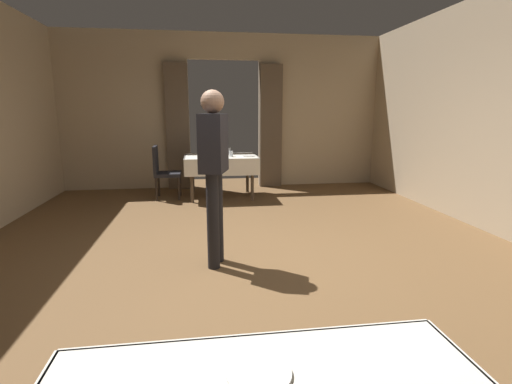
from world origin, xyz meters
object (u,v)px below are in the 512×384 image
plate_mid_a (248,156)px  glass_mid_b (231,154)px  glass_mid_c (211,152)px  dining_table_mid (221,161)px  glass_mid_d (229,151)px  plate_near_c (259,374)px  chair_mid_left (163,170)px  person_waiter_by_doorway (214,164)px

plate_mid_a → glass_mid_b: size_ratio=2.30×
plate_mid_a → glass_mid_c: glass_mid_c is taller
dining_table_mid → glass_mid_d: (0.16, 0.31, 0.16)m
plate_mid_a → plate_near_c: bearing=-96.6°
plate_near_c → glass_mid_c: bearing=90.0°
glass_mid_b → glass_mid_c: 0.42m
dining_table_mid → glass_mid_c: size_ratio=12.35×
plate_near_c → glass_mid_b: glass_mid_b is taller
dining_table_mid → plate_mid_a: (0.47, -0.16, 0.11)m
dining_table_mid → plate_mid_a: size_ratio=5.66×
plate_near_c → glass_mid_d: size_ratio=1.79×
plate_near_c → glass_mid_b: 5.58m
chair_mid_left → person_waiter_by_doorway: bearing=-75.6°
chair_mid_left → glass_mid_b: (1.18, -0.21, 0.28)m
plate_mid_a → glass_mid_d: bearing=123.4°
chair_mid_left → person_waiter_by_doorway: 3.25m
plate_mid_a → chair_mid_left: bearing=172.1°
glass_mid_b → chair_mid_left: bearing=170.1°
dining_table_mid → plate_mid_a: plate_mid_a is taller
glass_mid_c → person_waiter_by_doorway: size_ratio=0.06×
plate_near_c → plate_mid_a: bearing=83.4°
glass_mid_b → glass_mid_d: size_ratio=0.87×
chair_mid_left → plate_mid_a: (1.49, -0.21, 0.24)m
dining_table_mid → person_waiter_by_doorway: person_waiter_by_doorway is taller
glass_mid_b → person_waiter_by_doorway: person_waiter_by_doorway is taller
chair_mid_left → person_waiter_by_doorway: size_ratio=0.54×
chair_mid_left → glass_mid_d: (1.18, 0.27, 0.29)m
chair_mid_left → plate_near_c: size_ratio=4.68×
dining_table_mid → glass_mid_b: (0.17, -0.16, 0.15)m
chair_mid_left → plate_near_c: (0.84, -5.77, 0.24)m
glass_mid_c → plate_mid_a: bearing=-20.2°
chair_mid_left → glass_mid_d: size_ratio=8.39×
dining_table_mid → person_waiter_by_doorway: (-0.22, -3.06, 0.37)m
person_waiter_by_doorway → plate_near_c: bearing=-89.1°
glass_mid_c → plate_near_c: bearing=-90.0°
chair_mid_left → glass_mid_d: bearing=12.7°
glass_mid_d → plate_mid_a: bearing=-56.6°
plate_near_c → glass_mid_b: (0.34, 5.57, 0.04)m
dining_table_mid → chair_mid_left: bearing=177.5°
plate_near_c → dining_table_mid: bearing=88.2°
glass_mid_c → glass_mid_d: (0.34, 0.23, 0.00)m
chair_mid_left → glass_mid_c: size_ratio=9.10×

